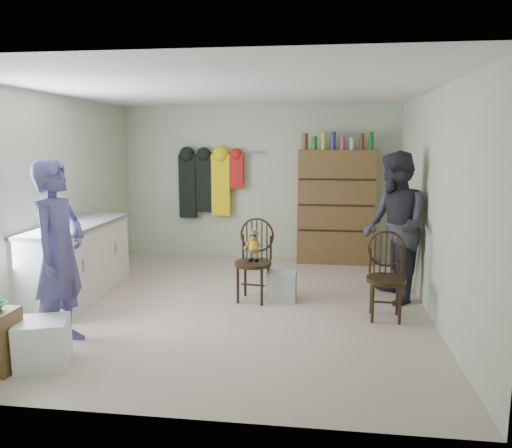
# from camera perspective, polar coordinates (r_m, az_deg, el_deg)

# --- Properties ---
(ground_plane) EXTENTS (5.00, 5.00, 0.00)m
(ground_plane) POSITION_cam_1_polar(r_m,az_deg,el_deg) (6.05, -2.63, -9.17)
(ground_plane) COLOR beige
(ground_plane) RESTS_ON ground
(room_walls) EXTENTS (5.00, 5.00, 5.00)m
(room_walls) POSITION_cam_1_polar(r_m,az_deg,el_deg) (6.27, -1.88, 6.22)
(room_walls) COLOR beige
(room_walls) RESTS_ON ground
(counter) EXTENTS (0.64, 1.86, 0.94)m
(counter) POSITION_cam_1_polar(r_m,az_deg,el_deg) (6.54, -19.77, -4.00)
(counter) COLOR silver
(counter) RESTS_ON ground
(plastic_tub) EXTENTS (0.54, 0.52, 0.40)m
(plastic_tub) POSITION_cam_1_polar(r_m,az_deg,el_deg) (4.83, -23.18, -12.34)
(plastic_tub) COLOR white
(plastic_tub) RESTS_ON ground
(chair_front) EXTENTS (0.50, 0.50, 1.00)m
(chair_front) POSITION_cam_1_polar(r_m,az_deg,el_deg) (6.08, -0.21, -3.45)
(chair_front) COLOR black
(chair_front) RESTS_ON ground
(chair_far) EXTENTS (0.45, 0.45, 0.96)m
(chair_far) POSITION_cam_1_polar(r_m,az_deg,el_deg) (5.66, 14.64, -5.34)
(chair_far) COLOR black
(chair_far) RESTS_ON ground
(striped_bag) EXTENTS (0.36, 0.28, 0.37)m
(striped_bag) POSITION_cam_1_polar(r_m,az_deg,el_deg) (6.15, 2.97, -7.07)
(striped_bag) COLOR #E58272
(striped_bag) RESTS_ON ground
(person_left) EXTENTS (0.46, 0.67, 1.77)m
(person_left) POSITION_cam_1_polar(r_m,az_deg,el_deg) (5.02, -21.56, -3.23)
(person_left) COLOR #524A88
(person_left) RESTS_ON ground
(person_right) EXTENTS (0.84, 1.00, 1.82)m
(person_right) POSITION_cam_1_polar(r_m,az_deg,el_deg) (6.20, 15.56, -0.35)
(person_right) COLOR #2D2B33
(person_right) RESTS_ON ground
(dresser) EXTENTS (1.20, 0.39, 2.08)m
(dresser) POSITION_cam_1_polar(r_m,az_deg,el_deg) (8.01, 9.11, 2.04)
(dresser) COLOR brown
(dresser) RESTS_ON ground
(coat_rack) EXTENTS (1.42, 0.12, 1.09)m
(coat_rack) POSITION_cam_1_polar(r_m,az_deg,el_deg) (8.26, -5.45, 4.68)
(coat_rack) COLOR #99999E
(coat_rack) RESTS_ON ground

